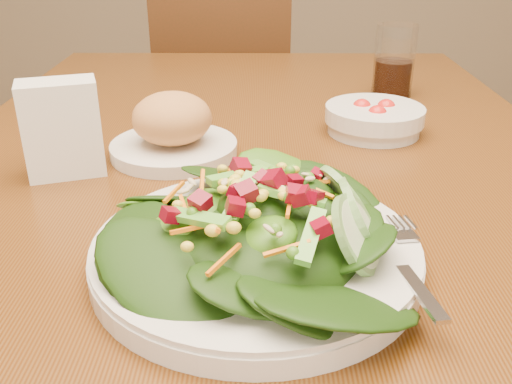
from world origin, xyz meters
TOP-DOWN VIEW (x-y plane):
  - dining_table at (0.00, 0.00)m, footprint 0.90×1.40m
  - chair_far at (-0.11, 0.99)m, footprint 0.41×0.41m
  - salad_plate at (0.01, -0.23)m, footprint 0.31×0.31m
  - bread_plate at (-0.11, 0.04)m, footprint 0.18×0.18m
  - tomato_bowl at (0.18, 0.13)m, footprint 0.15×0.15m
  - drinking_glass at (0.25, 0.34)m, footprint 0.07×0.07m
  - napkin_holder at (-0.24, -0.02)m, footprint 0.10×0.08m

SIDE VIEW (x-z plane):
  - chair_far at x=-0.11m, z-range 0.03..0.89m
  - dining_table at x=0.00m, z-range 0.27..1.02m
  - tomato_bowl at x=0.18m, z-range 0.75..0.80m
  - salad_plate at x=0.01m, z-range 0.74..0.83m
  - bread_plate at x=-0.11m, z-range 0.74..0.83m
  - drinking_glass at x=0.25m, z-range 0.74..0.87m
  - napkin_holder at x=-0.24m, z-range 0.75..0.87m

